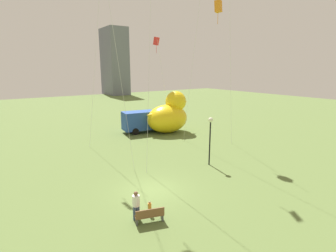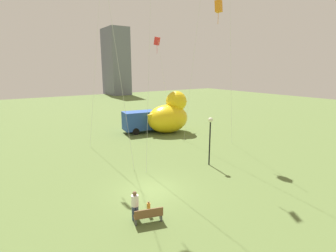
{
  "view_description": "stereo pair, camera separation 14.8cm",
  "coord_description": "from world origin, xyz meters",
  "px_view_note": "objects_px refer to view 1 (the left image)",
  "views": [
    {
      "loc": [
        -8.52,
        -14.52,
        8.39
      ],
      "look_at": [
        4.88,
        5.08,
        3.1
      ],
      "focal_mm": 27.6,
      "sensor_mm": 36.0,
      "label": 1
    },
    {
      "loc": [
        -8.39,
        -14.61,
        8.39
      ],
      "look_at": [
        4.88,
        5.08,
        3.1
      ],
      "focal_mm": 27.6,
      "sensor_mm": 36.0,
      "label": 2
    }
  ],
  "objects_px": {
    "park_bench": "(150,215)",
    "person_child": "(150,207)",
    "person_adult": "(136,204)",
    "giant_inflatable_duck": "(169,115)",
    "box_truck": "(144,122)",
    "lamppost": "(210,130)",
    "kite_orange": "(218,7)",
    "kite_red": "(156,42)"
  },
  "relations": [
    {
      "from": "park_bench",
      "to": "person_child",
      "type": "bearing_deg",
      "value": 59.82
    },
    {
      "from": "person_adult",
      "to": "person_child",
      "type": "xyz_separation_m",
      "value": [
        0.86,
        -0.03,
        -0.47
      ]
    },
    {
      "from": "giant_inflatable_duck",
      "to": "box_truck",
      "type": "xyz_separation_m",
      "value": [
        -2.77,
        1.96,
        -0.89
      ]
    },
    {
      "from": "giant_inflatable_duck",
      "to": "person_adult",
      "type": "bearing_deg",
      "value": -129.58
    },
    {
      "from": "person_adult",
      "to": "person_child",
      "type": "height_order",
      "value": "person_adult"
    },
    {
      "from": "person_adult",
      "to": "lamppost",
      "type": "distance_m",
      "value": 10.41
    },
    {
      "from": "park_bench",
      "to": "giant_inflatable_duck",
      "type": "xyz_separation_m",
      "value": [
        12.81,
        16.78,
        1.86
      ]
    },
    {
      "from": "person_adult",
      "to": "kite_orange",
      "type": "bearing_deg",
      "value": 30.61
    },
    {
      "from": "kite_orange",
      "to": "giant_inflatable_duck",
      "type": "bearing_deg",
      "value": 95.34
    },
    {
      "from": "person_adult",
      "to": "lamppost",
      "type": "relative_size",
      "value": 0.4
    },
    {
      "from": "park_bench",
      "to": "person_child",
      "type": "xyz_separation_m",
      "value": [
        0.41,
        0.7,
        0.0
      ]
    },
    {
      "from": "person_adult",
      "to": "box_truck",
      "type": "relative_size",
      "value": 0.28
    },
    {
      "from": "park_bench",
      "to": "box_truck",
      "type": "distance_m",
      "value": 21.28
    },
    {
      "from": "person_child",
      "to": "box_truck",
      "type": "height_order",
      "value": "box_truck"
    },
    {
      "from": "person_adult",
      "to": "kite_orange",
      "type": "relative_size",
      "value": 0.11
    },
    {
      "from": "person_child",
      "to": "kite_red",
      "type": "height_order",
      "value": "kite_red"
    },
    {
      "from": "giant_inflatable_duck",
      "to": "kite_orange",
      "type": "height_order",
      "value": "kite_orange"
    },
    {
      "from": "person_child",
      "to": "box_truck",
      "type": "distance_m",
      "value": 20.47
    },
    {
      "from": "kite_orange",
      "to": "park_bench",
      "type": "bearing_deg",
      "value": -146.35
    },
    {
      "from": "person_adult",
      "to": "lamppost",
      "type": "xyz_separation_m",
      "value": [
        9.36,
        4.0,
        2.21
      ]
    },
    {
      "from": "kite_red",
      "to": "box_truck",
      "type": "bearing_deg",
      "value": -143.86
    },
    {
      "from": "giant_inflatable_duck",
      "to": "lamppost",
      "type": "xyz_separation_m",
      "value": [
        -3.9,
        -12.04,
        0.83
      ]
    },
    {
      "from": "person_adult",
      "to": "giant_inflatable_duck",
      "type": "xyz_separation_m",
      "value": [
        13.26,
        16.04,
        1.39
      ]
    },
    {
      "from": "lamppost",
      "to": "person_adult",
      "type": "bearing_deg",
      "value": -156.85
    },
    {
      "from": "person_adult",
      "to": "giant_inflatable_duck",
      "type": "relative_size",
      "value": 0.26
    },
    {
      "from": "park_bench",
      "to": "lamppost",
      "type": "xyz_separation_m",
      "value": [
        8.91,
        4.74,
        2.69
      ]
    },
    {
      "from": "box_truck",
      "to": "lamppost",
      "type": "bearing_deg",
      "value": -94.64
    },
    {
      "from": "park_bench",
      "to": "giant_inflatable_duck",
      "type": "height_order",
      "value": "giant_inflatable_duck"
    },
    {
      "from": "person_child",
      "to": "giant_inflatable_duck",
      "type": "distance_m",
      "value": 20.39
    },
    {
      "from": "lamppost",
      "to": "kite_red",
      "type": "relative_size",
      "value": 0.33
    },
    {
      "from": "kite_orange",
      "to": "kite_red",
      "type": "distance_m",
      "value": 12.81
    },
    {
      "from": "park_bench",
      "to": "kite_orange",
      "type": "xyz_separation_m",
      "value": [
        13.54,
        9.01,
        13.93
      ]
    },
    {
      "from": "person_child",
      "to": "lamppost",
      "type": "xyz_separation_m",
      "value": [
        8.5,
        4.03,
        2.68
      ]
    },
    {
      "from": "person_adult",
      "to": "kite_orange",
      "type": "xyz_separation_m",
      "value": [
        13.98,
        8.27,
        13.45
      ]
    },
    {
      "from": "person_adult",
      "to": "person_child",
      "type": "bearing_deg",
      "value": -2.28
    },
    {
      "from": "kite_red",
      "to": "person_child",
      "type": "bearing_deg",
      "value": -122.99
    },
    {
      "from": "kite_orange",
      "to": "box_truck",
      "type": "bearing_deg",
      "value": 109.75
    },
    {
      "from": "lamppost",
      "to": "box_truck",
      "type": "distance_m",
      "value": 14.15
    },
    {
      "from": "box_truck",
      "to": "kite_orange",
      "type": "xyz_separation_m",
      "value": [
        3.49,
        -9.73,
        12.96
      ]
    },
    {
      "from": "park_bench",
      "to": "kite_red",
      "type": "bearing_deg",
      "value": 57.1
    },
    {
      "from": "park_bench",
      "to": "giant_inflatable_duck",
      "type": "bearing_deg",
      "value": 52.63
    },
    {
      "from": "park_bench",
      "to": "kite_red",
      "type": "relative_size",
      "value": 0.13
    }
  ]
}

